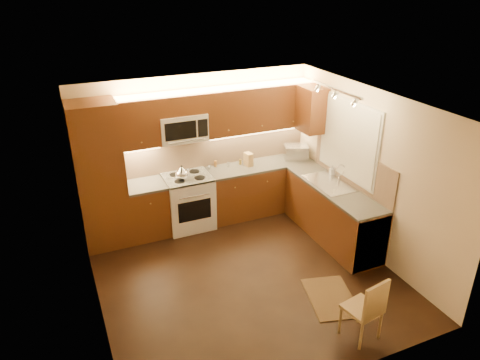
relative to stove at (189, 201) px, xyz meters
name	(u,v)px	position (x,y,z in m)	size (l,w,h in m)	color
floor	(246,276)	(0.30, -1.68, -0.46)	(4.00, 4.00, 0.01)	black
ceiling	(247,105)	(0.30, -1.68, 2.04)	(4.00, 4.00, 0.01)	beige
wall_back	(197,148)	(0.30, 0.32, 0.79)	(4.00, 0.01, 2.50)	beige
wall_front	(333,286)	(0.30, -3.67, 0.79)	(4.00, 0.01, 2.50)	beige
wall_left	(89,230)	(-1.70, -1.68, 0.79)	(0.01, 4.00, 2.50)	beige
wall_right	(369,173)	(2.30, -1.68, 0.79)	(0.01, 4.00, 2.50)	beige
pantry	(100,177)	(-1.35, 0.02, 0.69)	(0.70, 0.60, 2.30)	#4D2C10
base_cab_back_left	(148,210)	(-0.69, 0.02, -0.03)	(0.62, 0.60, 0.86)	#4D2C10
counter_back_left	(145,185)	(-0.69, 0.02, 0.42)	(0.62, 0.60, 0.04)	#393634
base_cab_back_right	(260,188)	(1.34, 0.02, -0.03)	(1.92, 0.60, 0.86)	#4D2C10
counter_back_right	(260,165)	(1.34, 0.02, 0.42)	(1.92, 0.60, 0.04)	#393634
base_cab_right	(332,214)	(2.00, -1.28, -0.03)	(0.60, 2.00, 0.86)	#4D2C10
counter_right	(335,188)	(2.00, -1.28, 0.42)	(0.60, 2.00, 0.04)	#393634
dishwasher	(359,235)	(2.00, -1.98, -0.03)	(0.58, 0.60, 0.84)	silver
backsplash_back	(217,148)	(0.65, 0.31, 0.74)	(3.30, 0.02, 0.60)	tan
backsplash_right	(352,167)	(2.29, -1.28, 0.74)	(0.02, 2.00, 0.60)	tan
upper_cab_back_left	(137,123)	(-0.69, 0.15, 1.42)	(0.62, 0.35, 0.75)	#4D2C10
upper_cab_back_right	(258,108)	(1.34, 0.15, 1.42)	(1.92, 0.35, 0.75)	#4D2C10
upper_cab_bridge	(180,104)	(0.00, 0.15, 1.63)	(0.76, 0.35, 0.31)	#4D2C10
upper_cab_right_corner	(312,109)	(2.12, -0.28, 1.42)	(0.35, 0.50, 0.75)	#4D2C10
stove	(189,201)	(0.00, 0.00, 0.00)	(0.76, 0.65, 0.92)	silver
microwave	(182,127)	(0.00, 0.14, 1.26)	(0.76, 0.38, 0.44)	silver
window_frame	(349,139)	(2.29, -1.12, 1.14)	(0.03, 1.44, 1.24)	silver
window_blinds	(348,140)	(2.27, -1.12, 1.14)	(0.02, 1.36, 1.16)	silver
sink	(330,179)	(2.00, -1.12, 0.52)	(0.52, 0.86, 0.15)	silver
faucet	(340,173)	(2.18, -1.12, 0.59)	(0.20, 0.04, 0.30)	silver
track_light_bar	(336,89)	(1.85, -1.27, 2.00)	(0.04, 1.20, 0.03)	silver
kettle	(182,173)	(-0.11, -0.08, 0.58)	(0.21, 0.21, 0.24)	silver
toaster_oven	(296,152)	(2.04, 0.01, 0.56)	(0.41, 0.31, 0.25)	silver
knife_block	(248,159)	(1.13, 0.06, 0.55)	(0.10, 0.16, 0.23)	#A07F48
spice_jar_a	(228,164)	(0.78, 0.14, 0.49)	(0.04, 0.04, 0.10)	silver
spice_jar_b	(216,164)	(0.59, 0.25, 0.49)	(0.05, 0.05, 0.11)	brown
spice_jar_c	(210,167)	(0.45, 0.16, 0.48)	(0.05, 0.05, 0.08)	silver
spice_jar_d	(240,162)	(1.02, 0.17, 0.49)	(0.05, 0.05, 0.09)	olive
soap_bottle	(332,170)	(2.23, -0.85, 0.52)	(0.08, 0.08, 0.17)	#B1B0B5
rug	(331,298)	(1.14, -2.58, -0.45)	(0.58, 0.87, 0.01)	black
dining_chair	(362,307)	(1.06, -3.28, -0.03)	(0.38, 0.38, 0.85)	#A07F48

